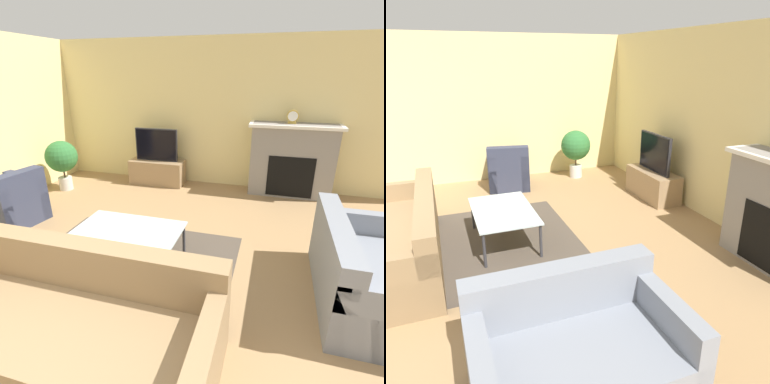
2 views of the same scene
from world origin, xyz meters
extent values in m
cube|color=beige|center=(0.00, 5.08, 1.35)|extent=(9.00, 0.06, 2.70)
cube|color=#4C4238|center=(-0.20, 2.02, 0.00)|extent=(2.40, 1.94, 0.00)
cube|color=gray|center=(1.61, 4.83, 0.64)|extent=(1.42, 0.43, 1.29)
cube|color=black|center=(1.61, 4.61, 0.40)|extent=(0.78, 0.01, 0.72)
cube|color=white|center=(1.61, 4.80, 1.26)|extent=(1.54, 0.49, 0.05)
cube|color=#997A56|center=(-0.92, 4.74, 0.24)|extent=(1.07, 0.45, 0.48)
cube|color=#232328|center=(-0.92, 4.74, 0.79)|extent=(0.85, 0.05, 0.63)
cube|color=black|center=(-0.92, 4.71, 0.79)|extent=(0.81, 0.01, 0.59)
cube|color=#8C704C|center=(-0.08, 0.78, 0.21)|extent=(2.33, 0.97, 0.42)
cube|color=#8C704C|center=(-0.08, 1.17, 0.62)|extent=(2.33, 0.20, 0.40)
cube|color=#8C704C|center=(1.01, 0.78, 0.33)|extent=(0.14, 0.97, 0.66)
cube|color=gray|center=(2.33, 2.12, 0.21)|extent=(0.98, 1.49, 0.42)
cube|color=gray|center=(1.94, 2.12, 0.62)|extent=(0.20, 1.49, 0.40)
cube|color=gray|center=(2.33, 2.79, 0.33)|extent=(0.98, 0.14, 0.66)
cube|color=#33384C|center=(-2.39, 2.58, 0.21)|extent=(0.92, 0.85, 0.42)
cube|color=#33384C|center=(-2.09, 2.52, 0.62)|extent=(0.33, 0.74, 0.40)
cube|color=#33384C|center=(-2.34, 2.86, 0.33)|extent=(0.81, 0.29, 0.66)
cylinder|color=#333338|center=(-0.76, 1.73, 0.22)|extent=(0.04, 0.04, 0.43)
cylinder|color=#333338|center=(0.36, 1.73, 0.22)|extent=(0.04, 0.04, 0.43)
cylinder|color=#333338|center=(-0.76, 2.40, 0.22)|extent=(0.04, 0.04, 0.43)
cylinder|color=#333338|center=(0.36, 2.40, 0.22)|extent=(0.04, 0.04, 0.43)
cube|color=silver|center=(-0.20, 2.06, 0.44)|extent=(1.20, 0.74, 0.02)
cylinder|color=beige|center=(-2.49, 3.94, 0.12)|extent=(0.25, 0.25, 0.25)
cylinder|color=#4C3823|center=(-2.49, 3.94, 0.33)|extent=(0.03, 0.03, 0.17)
sphere|color=#2D6B33|center=(-2.49, 3.94, 0.65)|extent=(0.58, 0.58, 0.58)
cube|color=#B79338|center=(1.54, 4.83, 1.30)|extent=(0.14, 0.07, 0.03)
cylinder|color=#B79338|center=(1.54, 4.83, 1.41)|extent=(0.20, 0.07, 0.20)
cylinder|color=white|center=(1.54, 4.79, 1.41)|extent=(0.16, 0.00, 0.16)
camera|label=1|loc=(1.29, -0.60, 2.10)|focal=28.00mm
camera|label=2|loc=(4.24, 1.35, 2.29)|focal=35.00mm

